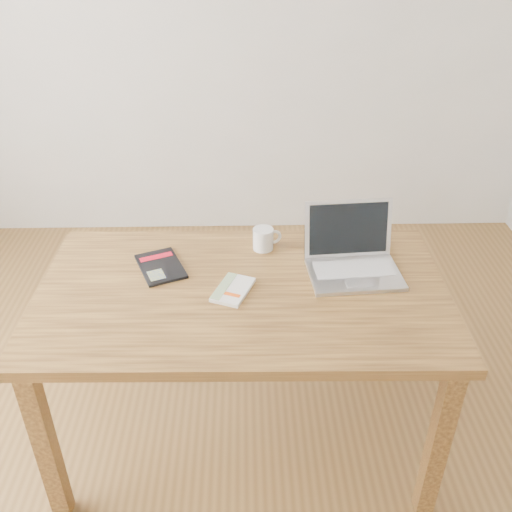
{
  "coord_description": "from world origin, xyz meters",
  "views": [
    {
      "loc": [
        0.18,
        -1.44,
        1.93
      ],
      "look_at": [
        0.22,
        0.26,
        0.85
      ],
      "focal_mm": 40.0,
      "sensor_mm": 36.0,
      "label": 1
    }
  ],
  "objects_px": {
    "black_guidebook": "(161,266)",
    "coffee_mug": "(264,238)",
    "white_guidebook": "(233,290)",
    "desk": "(243,309)",
    "laptop": "(352,257)"
  },
  "relations": [
    {
      "from": "desk",
      "to": "coffee_mug",
      "type": "xyz_separation_m",
      "value": [
        0.09,
        0.28,
        0.13
      ]
    },
    {
      "from": "white_guidebook",
      "to": "black_guidebook",
      "type": "bearing_deg",
      "value": 171.49
    },
    {
      "from": "desk",
      "to": "white_guidebook",
      "type": "relative_size",
      "value": 7.25
    },
    {
      "from": "white_guidebook",
      "to": "black_guidebook",
      "type": "height_order",
      "value": "white_guidebook"
    },
    {
      "from": "laptop",
      "to": "coffee_mug",
      "type": "distance_m",
      "value": 0.36
    },
    {
      "from": "desk",
      "to": "coffee_mug",
      "type": "height_order",
      "value": "coffee_mug"
    },
    {
      "from": "laptop",
      "to": "black_guidebook",
      "type": "bearing_deg",
      "value": 173.57
    },
    {
      "from": "black_guidebook",
      "to": "coffee_mug",
      "type": "relative_size",
      "value": 2.26
    },
    {
      "from": "desk",
      "to": "coffee_mug",
      "type": "relative_size",
      "value": 12.74
    },
    {
      "from": "desk",
      "to": "black_guidebook",
      "type": "relative_size",
      "value": 5.63
    },
    {
      "from": "laptop",
      "to": "coffee_mug",
      "type": "relative_size",
      "value": 3.06
    },
    {
      "from": "coffee_mug",
      "to": "white_guidebook",
      "type": "bearing_deg",
      "value": -129.52
    },
    {
      "from": "white_guidebook",
      "to": "coffee_mug",
      "type": "relative_size",
      "value": 1.76
    },
    {
      "from": "coffee_mug",
      "to": "desk",
      "type": "bearing_deg",
      "value": -124.42
    },
    {
      "from": "black_guidebook",
      "to": "desk",
      "type": "bearing_deg",
      "value": -47.85
    }
  ]
}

